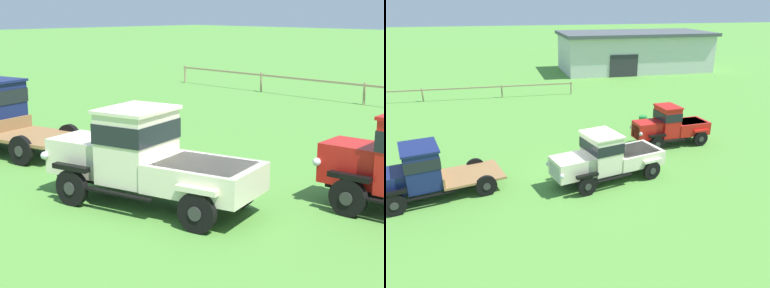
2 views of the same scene
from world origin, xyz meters
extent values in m
plane|color=#518E38|center=(0.00, 0.00, 0.00)|extent=(240.00, 240.00, 0.00)
cylinder|color=#997F60|center=(-3.54, 17.04, 0.55)|extent=(0.12, 0.12, 1.11)
cylinder|color=#997F60|center=(-10.05, 17.07, 0.55)|extent=(0.12, 0.12, 1.11)
cylinder|color=#997F60|center=(-16.15, 16.90, 0.55)|extent=(0.12, 0.12, 1.11)
cube|color=#997F60|center=(-6.79, 16.92, 0.99)|extent=(18.92, 0.08, 0.10)
cylinder|color=black|center=(-4.78, -0.72, 0.46)|extent=(0.93, 0.39, 0.91)
cylinder|color=#2D2D2D|center=(-4.76, -0.82, 0.46)|extent=(0.32, 0.11, 0.32)
cylinder|color=black|center=(-5.30, 1.31, 0.46)|extent=(0.93, 0.39, 0.91)
cylinder|color=#2D2D2D|center=(-5.33, 1.40, 0.46)|extent=(0.32, 0.11, 0.32)
cube|color=black|center=(-6.85, -0.17, 0.54)|extent=(5.25, 2.39, 0.12)
cube|color=black|center=(-7.47, 0.72, 0.52)|extent=(1.85, 0.60, 0.05)
cube|color=olive|center=(-5.43, 0.19, 0.65)|extent=(3.08, 2.72, 0.10)
cube|color=olive|center=(-6.66, -0.12, 0.88)|extent=(0.57, 1.94, 0.44)
cylinder|color=black|center=(-0.55, -1.68, 0.44)|extent=(0.90, 0.39, 0.89)
cylinder|color=#2D2D2D|center=(-0.53, -1.78, 0.44)|extent=(0.31, 0.11, 0.31)
cylinder|color=black|center=(-1.05, 0.18, 0.44)|extent=(0.90, 0.39, 0.89)
cylinder|color=#2D2D2D|center=(-1.07, 0.27, 0.44)|extent=(0.31, 0.11, 0.31)
cylinder|color=black|center=(2.79, -0.80, 0.44)|extent=(0.90, 0.39, 0.89)
cylinder|color=#2D2D2D|center=(2.81, -0.89, 0.44)|extent=(0.31, 0.11, 0.31)
cylinder|color=black|center=(2.30, 1.06, 0.44)|extent=(0.90, 0.39, 0.89)
cylinder|color=#2D2D2D|center=(2.27, 1.16, 0.44)|extent=(0.31, 0.11, 0.31)
cube|color=black|center=(0.74, -0.34, 0.53)|extent=(5.07, 2.29, 0.12)
cube|color=beige|center=(-1.05, -0.82, 1.02)|extent=(1.99, 1.74, 0.87)
cube|color=silver|center=(-1.84, -1.03, 0.98)|extent=(0.33, 1.04, 0.65)
sphere|color=silver|center=(-1.66, -1.73, 1.04)|extent=(0.20, 0.20, 0.20)
sphere|color=silver|center=(-2.03, -0.33, 1.04)|extent=(0.20, 0.20, 0.20)
cube|color=black|center=(-0.55, -1.68, 0.94)|extent=(1.04, 0.45, 0.12)
cube|color=black|center=(-1.05, 0.18, 0.94)|extent=(1.04, 0.45, 0.12)
cube|color=beige|center=(0.41, -0.43, 1.42)|extent=(1.70, 1.97, 1.67)
cube|color=black|center=(0.41, -0.43, 1.80)|extent=(1.76, 2.02, 0.47)
cube|color=beige|center=(0.41, -0.43, 2.30)|extent=(1.85, 2.08, 0.08)
cube|color=black|center=(0.78, -1.31, 0.51)|extent=(1.81, 0.60, 0.05)
cube|color=black|center=(0.29, 0.51, 0.51)|extent=(1.81, 0.60, 0.05)
cube|color=beige|center=(2.20, 0.04, 0.92)|extent=(2.76, 2.32, 0.66)
cube|color=black|center=(2.20, 0.04, 1.22)|extent=(2.33, 1.96, 0.06)
cube|color=beige|center=(2.79, -0.80, 0.94)|extent=(1.00, 0.44, 0.12)
cube|color=beige|center=(2.30, 1.06, 0.94)|extent=(1.00, 0.44, 0.12)
cylinder|color=black|center=(4.44, 2.38, 0.44)|extent=(0.89, 0.29, 0.88)
cylinder|color=#2D2D2D|center=(4.46, 2.26, 0.44)|extent=(0.31, 0.06, 0.31)
cylinder|color=black|center=(4.28, 3.96, 0.44)|extent=(0.89, 0.29, 0.88)
cylinder|color=#2D2D2D|center=(4.27, 4.08, 0.44)|extent=(0.31, 0.06, 0.31)
cube|color=red|center=(4.15, 3.15, 1.05)|extent=(1.56, 1.26, 0.95)
cube|color=silver|center=(3.45, 3.08, 1.01)|extent=(0.15, 0.88, 0.71)
sphere|color=silver|center=(3.50, 2.48, 1.08)|extent=(0.20, 0.20, 0.20)
sphere|color=silver|center=(3.38, 3.67, 1.08)|extent=(0.20, 0.20, 0.20)
cube|color=black|center=(4.44, 2.38, 0.93)|extent=(1.02, 0.30, 0.12)
cube|color=black|center=(4.28, 3.96, 0.93)|extent=(1.02, 0.30, 0.12)
camera|label=1|loc=(11.05, -8.99, 4.59)|focal=55.00mm
camera|label=2|loc=(-4.08, -15.59, 7.88)|focal=35.00mm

